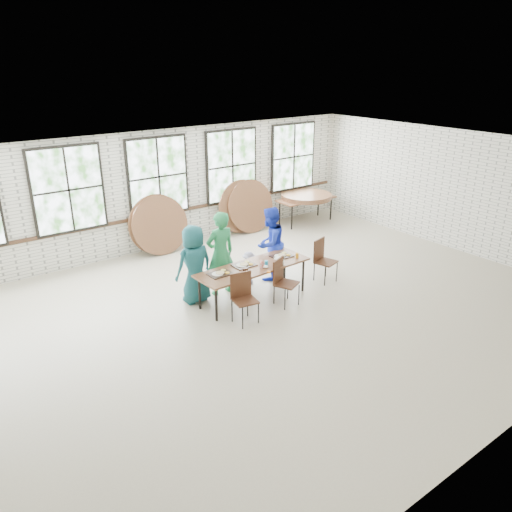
% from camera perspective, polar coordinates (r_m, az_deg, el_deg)
% --- Properties ---
extents(room, '(12.00, 12.00, 12.00)m').
position_cam_1_polar(room, '(12.71, -11.11, 8.69)').
color(room, '#B1A68D').
rests_on(room, ground).
extents(dining_table, '(2.43, 0.88, 0.74)m').
position_cam_1_polar(dining_table, '(9.96, -0.32, -1.44)').
color(dining_table, brown).
rests_on(dining_table, ground).
extents(chair_near_left, '(0.49, 0.48, 0.95)m').
position_cam_1_polar(chair_near_left, '(9.23, -1.51, -4.30)').
color(chair_near_left, '#472717').
rests_on(chair_near_left, ground).
extents(chair_near_right, '(0.55, 0.54, 0.95)m').
position_cam_1_polar(chair_near_right, '(9.88, 3.03, -2.52)').
color(chair_near_right, '#472717').
rests_on(chair_near_right, ground).
extents(chair_spare, '(0.52, 0.51, 0.95)m').
position_cam_1_polar(chair_spare, '(11.01, 7.59, -0.06)').
color(chair_spare, '#472717').
rests_on(chair_spare, ground).
extents(adult_teal, '(0.80, 0.54, 1.61)m').
position_cam_1_polar(adult_teal, '(9.94, -7.06, -0.96)').
color(adult_teal, '#1C6C61').
rests_on(adult_teal, ground).
extents(adult_green, '(0.66, 0.44, 1.78)m').
position_cam_1_polar(adult_green, '(10.20, -4.08, 0.28)').
color(adult_green, '#228147').
rests_on(adult_green, ground).
extents(toddler, '(0.49, 0.29, 0.75)m').
position_cam_1_polar(toddler, '(10.77, -0.81, -1.42)').
color(toddler, '#1B1646').
rests_on(toddler, ground).
extents(adult_blue, '(0.95, 0.84, 1.64)m').
position_cam_1_polar(adult_blue, '(10.92, 1.59, 1.42)').
color(adult_blue, '#1C35C9').
rests_on(adult_blue, ground).
extents(storage_table, '(1.82, 0.79, 0.74)m').
position_cam_1_polar(storage_table, '(14.92, 5.74, 6.39)').
color(storage_table, brown).
rests_on(storage_table, ground).
extents(tabletop_clutter, '(1.99, 0.64, 0.11)m').
position_cam_1_polar(tabletop_clutter, '(9.97, 0.37, -0.96)').
color(tabletop_clutter, black).
rests_on(tabletop_clutter, dining_table).
extents(round_tops_stacked, '(1.50, 1.50, 0.13)m').
position_cam_1_polar(round_tops_stacked, '(14.89, 5.76, 6.83)').
color(round_tops_stacked, brown).
rests_on(round_tops_stacked, storage_table).
extents(round_tops_leaning, '(4.35, 0.44, 1.50)m').
position_cam_1_polar(round_tops_leaning, '(13.28, -5.86, 4.66)').
color(round_tops_leaning, brown).
rests_on(round_tops_leaning, ground).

